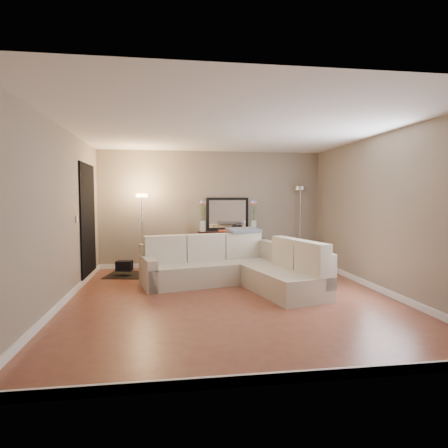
{
  "coord_description": "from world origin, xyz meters",
  "views": [
    {
      "loc": [
        -0.93,
        -5.67,
        1.56
      ],
      "look_at": [
        0.0,
        0.8,
        1.1
      ],
      "focal_mm": 30.0,
      "sensor_mm": 36.0,
      "label": 1
    }
  ],
  "objects": [
    {
      "name": "floor",
      "position": [
        0.0,
        0.0,
        -0.01
      ],
      "size": [
        5.0,
        5.5,
        0.01
      ],
      "primitive_type": "cube",
      "color": "brown",
      "rests_on": "ground"
    },
    {
      "name": "ceiling",
      "position": [
        0.0,
        0.0,
        2.6
      ],
      "size": [
        5.0,
        5.5,
        0.01
      ],
      "primitive_type": "cube",
      "color": "white",
      "rests_on": "ground"
    },
    {
      "name": "wall_back",
      "position": [
        0.0,
        2.76,
        1.3
      ],
      "size": [
        5.0,
        0.02,
        2.6
      ],
      "primitive_type": "cube",
      "color": "gray",
      "rests_on": "ground"
    },
    {
      "name": "wall_front",
      "position": [
        0.0,
        -2.76,
        1.3
      ],
      "size": [
        5.0,
        0.02,
        2.6
      ],
      "primitive_type": "cube",
      "color": "gray",
      "rests_on": "ground"
    },
    {
      "name": "wall_left",
      "position": [
        -2.51,
        0.0,
        1.3
      ],
      "size": [
        0.02,
        5.5,
        2.6
      ],
      "primitive_type": "cube",
      "color": "gray",
      "rests_on": "ground"
    },
    {
      "name": "wall_right",
      "position": [
        2.51,
        0.0,
        1.3
      ],
      "size": [
        0.02,
        5.5,
        2.6
      ],
      "primitive_type": "cube",
      "color": "gray",
      "rests_on": "ground"
    },
    {
      "name": "baseboard_back",
      "position": [
        0.0,
        2.73,
        0.05
      ],
      "size": [
        5.0,
        0.03,
        0.1
      ],
      "primitive_type": "cube",
      "color": "white",
      "rests_on": "ground"
    },
    {
      "name": "baseboard_front",
      "position": [
        0.0,
        -2.73,
        0.05
      ],
      "size": [
        5.0,
        0.03,
        0.1
      ],
      "primitive_type": "cube",
      "color": "white",
      "rests_on": "ground"
    },
    {
      "name": "baseboard_left",
      "position": [
        -2.48,
        0.0,
        0.05
      ],
      "size": [
        0.03,
        5.5,
        0.1
      ],
      "primitive_type": "cube",
      "color": "white",
      "rests_on": "ground"
    },
    {
      "name": "baseboard_right",
      "position": [
        2.48,
        0.0,
        0.05
      ],
      "size": [
        0.03,
        5.5,
        0.1
      ],
      "primitive_type": "cube",
      "color": "white",
      "rests_on": "ground"
    },
    {
      "name": "doorway",
      "position": [
        -2.48,
        1.7,
        1.1
      ],
      "size": [
        0.02,
        1.2,
        2.2
      ],
      "primitive_type": "cube",
      "color": "black",
      "rests_on": "ground"
    },
    {
      "name": "switch_plate",
      "position": [
        -2.48,
        0.85,
        1.2
      ],
      "size": [
        0.02,
        0.08,
        0.12
      ],
      "primitive_type": "cube",
      "color": "white",
      "rests_on": "ground"
    },
    {
      "name": "sectional_sofa",
      "position": [
        0.22,
        0.81,
        0.33
      ],
      "size": [
        3.01,
        2.53,
        0.88
      ],
      "color": "beige",
      "rests_on": "floor"
    },
    {
      "name": "throw_blanket",
      "position": [
        0.49,
        1.51,
        0.93
      ],
      "size": [
        0.71,
        0.53,
        0.08
      ],
      "primitive_type": "cube",
      "rotation": [
        0.1,
        0.0,
        0.3
      ],
      "color": "slate",
      "rests_on": "sectional_sofa"
    },
    {
      "name": "console_table",
      "position": [
        0.25,
        2.45,
        0.46
      ],
      "size": [
        1.35,
        0.41,
        0.82
      ],
      "color": "black",
      "rests_on": "floor"
    },
    {
      "name": "leaning_mirror",
      "position": [
        0.34,
        2.62,
        1.19
      ],
      "size": [
        0.95,
        0.08,
        0.74
      ],
      "color": "black",
      "rests_on": "console_table"
    },
    {
      "name": "table_decor",
      "position": [
        0.33,
        2.42,
        0.85
      ],
      "size": [
        0.57,
        0.13,
        0.13
      ],
      "color": "#E55528",
      "rests_on": "console_table"
    },
    {
      "name": "flower_vase_left",
      "position": [
        -0.24,
        2.48,
        1.11
      ],
      "size": [
        0.15,
        0.13,
        0.71
      ],
      "color": "silver",
      "rests_on": "console_table"
    },
    {
      "name": "flower_vase_right",
      "position": [
        0.9,
        2.43,
        1.11
      ],
      "size": [
        0.15,
        0.13,
        0.71
      ],
      "color": "silver",
      "rests_on": "console_table"
    },
    {
      "name": "floor_lamp_lit",
      "position": [
        -1.52,
        2.26,
        1.16
      ],
      "size": [
        0.27,
        0.27,
        1.64
      ],
      "color": "silver",
      "rests_on": "floor"
    },
    {
      "name": "floor_lamp_unlit",
      "position": [
        2.02,
        2.55,
        1.29
      ],
      "size": [
        0.29,
        0.29,
        1.82
      ],
      "color": "silver",
      "rests_on": "floor"
    },
    {
      "name": "charcoal_rug",
      "position": [
        -1.66,
        1.97,
        0.01
      ],
      "size": [
        1.2,
        0.99,
        0.01
      ],
      "primitive_type": "cube",
      "rotation": [
        0.0,
        0.0,
        -0.18
      ],
      "color": "black",
      "rests_on": "floor"
    },
    {
      "name": "black_bag",
      "position": [
        -1.85,
        1.89,
        0.21
      ],
      "size": [
        0.34,
        0.27,
        0.2
      ],
      "primitive_type": "cube",
      "rotation": [
        0.0,
        0.0,
        -0.18
      ],
      "color": "black",
      "rests_on": "charcoal_rug"
    }
  ]
}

